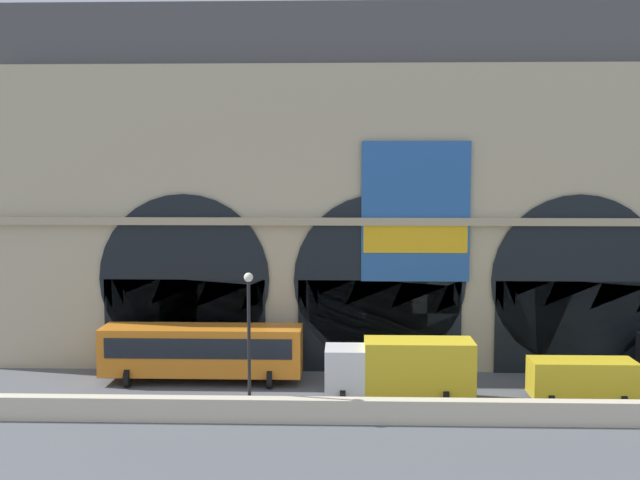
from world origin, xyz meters
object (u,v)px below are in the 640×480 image
object	(u,v)px
van_mideast	(582,379)
street_lamp_quayside	(249,325)
bus_midwest	(202,350)
box_truck_center	(401,368)

from	to	relation	value
van_mideast	street_lamp_quayside	xyz separation A→B (m)	(-16.45, -2.68, 3.17)
bus_midwest	street_lamp_quayside	bearing A→B (deg)	-60.45
box_truck_center	street_lamp_quayside	distance (m)	8.35
bus_midwest	street_lamp_quayside	size ratio (longest dim) A/B	1.59
box_truck_center	street_lamp_quayside	size ratio (longest dim) A/B	1.09
van_mideast	street_lamp_quayside	distance (m)	16.97
box_truck_center	street_lamp_quayside	world-z (taller)	street_lamp_quayside
bus_midwest	street_lamp_quayside	world-z (taller)	street_lamp_quayside
box_truck_center	van_mideast	distance (m)	9.08
bus_midwest	van_mideast	size ratio (longest dim) A/B	2.12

